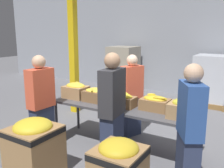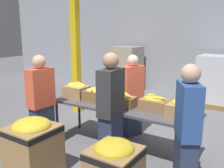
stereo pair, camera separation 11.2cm
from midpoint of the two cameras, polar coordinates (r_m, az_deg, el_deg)
The scene contains 16 objects.
ground_plane at distance 4.44m, azimuth 1.51°, elevation -14.40°, with size 30.00×30.00×0.00m, color slate.
wall_back at distance 7.93m, azimuth 17.47°, elevation 11.71°, with size 16.00×0.08×4.00m.
sorting_table at distance 4.17m, azimuth 1.56°, elevation -5.67°, with size 2.53×0.74×0.76m.
banana_box_0 at distance 4.66m, azimuth -8.99°, elevation -1.40°, with size 0.43×0.33×0.30m.
banana_box_1 at distance 4.39m, azimuth -4.65°, elevation -2.45°, with size 0.39×0.31×0.25m.
banana_box_2 at distance 4.09m, azimuth 1.55°, elevation -3.66°, with size 0.45×0.29×0.23m.
banana_box_3 at distance 3.97m, azimuth 9.03°, elevation -4.27°, with size 0.44×0.31×0.24m.
banana_box_4 at distance 3.67m, azimuth 15.31°, elevation -5.46°, with size 0.43×0.33×0.30m.
volunteer_0 at distance 4.71m, azimuth 3.82°, elevation -2.78°, with size 0.35×0.46×1.55m.
volunteer_1 at distance 3.59m, azimuth -0.84°, elevation -6.44°, with size 0.27×0.47×1.69m.
volunteer_2 at distance 3.09m, azimuth 16.28°, elevation -10.70°, with size 0.41×0.49×1.63m.
volunteer_3 at distance 4.24m, azimuth -16.58°, elevation -4.59°, with size 0.23×0.44×1.61m.
donation_bin_0 at distance 3.65m, azimuth -18.20°, elevation -13.47°, with size 0.61×0.61×0.84m.
support_pillar at distance 6.05m, azimuth -9.48°, elevation 12.13°, with size 0.16×0.16×4.00m.
pallet_stack_1 at distance 8.15m, azimuth 2.16°, elevation 3.28°, with size 0.92×0.92×1.48m.
pallet_stack_2 at distance 7.19m, azimuth 21.27°, elevation 0.71°, with size 0.92×0.92×1.35m.
Camera 1 is at (1.94, -3.47, 1.98)m, focal length 40.00 mm.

